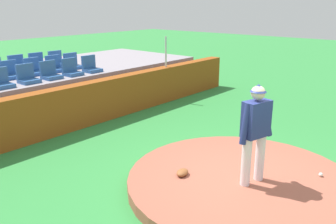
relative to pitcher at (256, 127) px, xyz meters
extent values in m
plane|color=#30863C|center=(0.04, 0.22, -1.25)|extent=(60.00, 60.00, 0.00)
cylinder|color=#9E5541|center=(0.04, 0.22, -1.14)|extent=(4.20, 4.20, 0.21)
cylinder|color=white|center=(-0.17, 0.04, -0.60)|extent=(0.17, 0.17, 0.87)
cylinder|color=white|center=(0.17, -0.04, -0.60)|extent=(0.17, 0.17, 0.87)
cube|color=navy|center=(0.00, 0.00, 0.15)|extent=(0.54, 0.37, 0.63)
cylinder|color=navy|center=(-0.25, 0.06, 0.11)|extent=(0.22, 0.16, 0.71)
cylinder|color=navy|center=(0.25, -0.06, 0.11)|extent=(0.35, 0.19, 0.70)
sphere|color=beige|center=(0.00, 0.00, 0.60)|extent=(0.24, 0.24, 0.24)
cone|color=navy|center=(0.00, 0.00, 0.69)|extent=(0.34, 0.34, 0.13)
sphere|color=white|center=(1.01, -0.87, -1.00)|extent=(0.07, 0.07, 0.07)
ellipsoid|color=brown|center=(-0.60, 1.10, -0.98)|extent=(0.34, 0.28, 0.11)
cube|color=#934516|center=(0.04, 5.31, -0.65)|extent=(13.71, 0.40, 1.19)
cylinder|color=silver|center=(3.81, 5.31, 0.45)|extent=(0.06, 0.06, 1.03)
cube|color=gray|center=(0.04, 7.94, -0.63)|extent=(12.14, 4.20, 1.23)
cube|color=#2C5A9A|center=(-1.37, 6.26, 0.03)|extent=(0.48, 0.44, 0.10)
cube|color=#2C5A9A|center=(-0.64, 6.29, 0.03)|extent=(0.48, 0.44, 0.10)
cube|color=#2C5A9A|center=(-0.64, 6.47, 0.28)|extent=(0.48, 0.08, 0.40)
cube|color=#2C5A9A|center=(0.05, 6.31, 0.03)|extent=(0.48, 0.44, 0.10)
cube|color=#2C5A9A|center=(0.05, 6.49, 0.28)|extent=(0.48, 0.08, 0.40)
cube|color=#2C5A9A|center=(0.74, 6.27, 0.03)|extent=(0.48, 0.44, 0.10)
cube|color=#2C5A9A|center=(0.74, 6.45, 0.28)|extent=(0.48, 0.08, 0.40)
cube|color=#2C5A9A|center=(1.46, 6.29, 0.03)|extent=(0.48, 0.44, 0.10)
cube|color=#2C5A9A|center=(1.46, 6.47, 0.28)|extent=(0.48, 0.08, 0.40)
cube|color=#2C5A9A|center=(-0.64, 7.21, 0.03)|extent=(0.48, 0.44, 0.10)
cube|color=#2C5A9A|center=(-0.64, 7.39, 0.28)|extent=(0.48, 0.08, 0.40)
cube|color=#2C5A9A|center=(0.05, 7.19, 0.03)|extent=(0.48, 0.44, 0.10)
cube|color=#2C5A9A|center=(0.05, 7.37, 0.28)|extent=(0.48, 0.08, 0.40)
cube|color=#2C5A9A|center=(0.76, 7.17, 0.03)|extent=(0.48, 0.44, 0.10)
cube|color=#2C5A9A|center=(0.76, 7.35, 0.28)|extent=(0.48, 0.08, 0.40)
cube|color=#2C5A9A|center=(1.43, 7.21, 0.03)|extent=(0.48, 0.44, 0.10)
cube|color=#2C5A9A|center=(1.43, 7.39, 0.28)|extent=(0.48, 0.08, 0.40)
cube|color=#2C5A9A|center=(0.04, 8.11, 0.03)|extent=(0.48, 0.44, 0.10)
cube|color=#2C5A9A|center=(0.04, 8.29, 0.28)|extent=(0.48, 0.08, 0.40)
cube|color=#2C5A9A|center=(0.74, 8.12, 0.03)|extent=(0.48, 0.44, 0.10)
cube|color=#2C5A9A|center=(0.74, 8.30, 0.28)|extent=(0.48, 0.08, 0.40)
cube|color=#2C5A9A|center=(1.42, 8.06, 0.03)|extent=(0.48, 0.44, 0.10)
cube|color=#2C5A9A|center=(1.42, 8.24, 0.28)|extent=(0.48, 0.08, 0.40)
camera|label=1|loc=(-5.33, -2.58, 2.02)|focal=38.09mm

